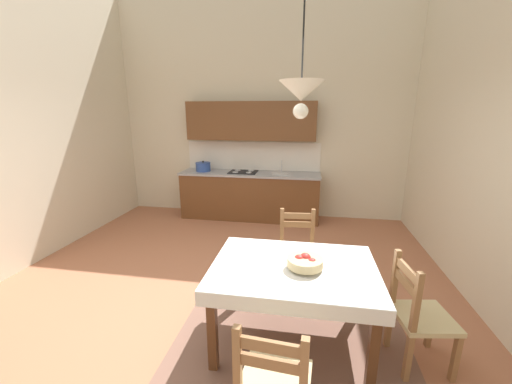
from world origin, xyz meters
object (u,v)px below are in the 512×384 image
object	(u,v)px
pendant_lamp	(301,92)
dining_table	(293,278)
fruit_bowl	(305,262)
dining_chair_kitchen_side	(297,253)
dining_chair_window_side	(419,316)
kitchen_cabinetry	(250,174)

from	to	relation	value
pendant_lamp	dining_table	bearing A→B (deg)	98.14
fruit_bowl	dining_table	bearing A→B (deg)	163.41
dining_chair_kitchen_side	dining_chair_window_side	xyz separation A→B (m)	(1.00, -0.97, 0.00)
dining_chair_kitchen_side	fruit_bowl	distance (m)	1.00
kitchen_cabinetry	pendant_lamp	distance (m)	3.74
dining_chair_window_side	pendant_lamp	distance (m)	1.98
kitchen_cabinetry	dining_chair_kitchen_side	xyz separation A→B (m)	(1.01, -2.36, -0.41)
kitchen_cabinetry	dining_table	distance (m)	3.42
fruit_bowl	dining_chair_kitchen_side	bearing A→B (deg)	95.62
dining_chair_kitchen_side	fruit_bowl	size ratio (longest dim) A/B	3.10
fruit_bowl	pendant_lamp	bearing A→B (deg)	-139.96
pendant_lamp	fruit_bowl	bearing A→B (deg)	40.04
kitchen_cabinetry	dining_chair_window_side	xyz separation A→B (m)	(2.01, -3.33, -0.41)
kitchen_cabinetry	fruit_bowl	world-z (taller)	kitchen_cabinetry
dining_table	dining_chair_kitchen_side	world-z (taller)	dining_chair_kitchen_side
dining_table	pendant_lamp	world-z (taller)	pendant_lamp
pendant_lamp	dining_chair_window_side	bearing A→B (deg)	1.07
dining_chair_kitchen_side	dining_chair_window_side	world-z (taller)	same
fruit_bowl	pendant_lamp	distance (m)	1.35
dining_table	fruit_bowl	xyz separation A→B (m)	(0.09, -0.03, 0.18)
kitchen_cabinetry	dining_chair_window_side	bearing A→B (deg)	-58.90
dining_table	dining_chair_kitchen_side	size ratio (longest dim) A/B	1.51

